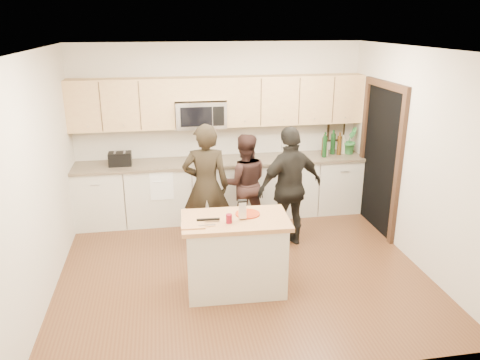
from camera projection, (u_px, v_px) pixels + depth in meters
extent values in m
plane|color=brown|center=(241.00, 267.00, 6.01)|extent=(4.50, 4.50, 0.00)
cube|color=beige|center=(219.00, 130.00, 7.43)|extent=(4.50, 0.02, 2.70)
cube|color=beige|center=(284.00, 240.00, 3.70)|extent=(4.50, 0.02, 2.70)
cube|color=beige|center=(42.00, 176.00, 5.21)|extent=(0.02, 4.00, 2.70)
cube|color=beige|center=(415.00, 158.00, 5.93)|extent=(0.02, 4.00, 2.70)
cube|color=white|center=(241.00, 49.00, 5.13)|extent=(4.50, 4.00, 0.02)
cube|color=beige|center=(223.00, 189.00, 7.44)|extent=(4.50, 0.62, 0.90)
cube|color=#7A6951|center=(222.00, 161.00, 7.27)|extent=(4.50, 0.66, 0.04)
cube|color=tan|center=(121.00, 104.00, 6.89)|extent=(1.55, 0.33, 0.75)
cube|color=tan|center=(294.00, 100.00, 7.31)|extent=(2.17, 0.33, 0.75)
cube|color=tan|center=(200.00, 88.00, 7.01)|extent=(0.78, 0.33, 0.33)
cube|color=silver|center=(200.00, 114.00, 7.10)|extent=(0.76, 0.40, 0.40)
cube|color=black|center=(196.00, 117.00, 6.90)|extent=(0.47, 0.01, 0.29)
cube|color=black|center=(219.00, 116.00, 6.95)|extent=(0.17, 0.01, 0.29)
cube|color=black|center=(380.00, 160.00, 6.86)|extent=(0.02, 1.05, 2.10)
cube|color=#321F13|center=(398.00, 172.00, 6.32)|extent=(0.06, 0.10, 2.10)
cube|color=#321F13|center=(363.00, 150.00, 7.40)|extent=(0.06, 0.10, 2.10)
cube|color=#321F13|center=(387.00, 85.00, 6.51)|extent=(0.06, 1.25, 0.10)
cube|color=black|center=(336.00, 130.00, 7.76)|extent=(0.30, 0.03, 0.38)
cube|color=tan|center=(336.00, 130.00, 7.74)|extent=(0.24, 0.00, 0.32)
cube|color=white|center=(162.00, 185.00, 6.91)|extent=(0.34, 0.01, 0.48)
cube|color=white|center=(161.00, 164.00, 7.11)|extent=(0.34, 0.60, 0.01)
cube|color=beige|center=(235.00, 256.00, 5.38)|extent=(1.13, 0.69, 0.85)
cube|color=#B07E49|center=(235.00, 220.00, 5.24)|extent=(1.23, 0.75, 0.05)
cylinder|color=#9B290E|center=(248.00, 214.00, 5.33)|extent=(0.28, 0.28, 0.02)
cube|color=silver|center=(242.00, 210.00, 5.17)|extent=(0.08, 0.05, 0.20)
cube|color=black|center=(242.00, 201.00, 5.13)|extent=(0.10, 0.06, 0.02)
cylinder|color=maroon|center=(229.00, 219.00, 5.10)|extent=(0.07, 0.07, 0.10)
cube|color=#B07E49|center=(193.00, 226.00, 5.02)|extent=(0.26, 0.19, 0.02)
cube|color=black|center=(208.00, 219.00, 5.13)|extent=(0.26, 0.04, 0.02)
cube|color=silver|center=(207.00, 225.00, 5.01)|extent=(0.18, 0.03, 0.01)
cube|color=black|center=(120.00, 159.00, 6.98)|extent=(0.33, 0.21, 0.20)
cube|color=silver|center=(115.00, 153.00, 6.94)|extent=(0.03, 0.15, 0.00)
cube|color=silver|center=(124.00, 152.00, 6.96)|extent=(0.03, 0.15, 0.00)
cylinder|color=#3D250B|center=(324.00, 144.00, 7.52)|extent=(0.08, 0.08, 0.34)
cylinder|color=#B6AD8F|center=(326.00, 147.00, 7.45)|extent=(0.08, 0.08, 0.29)
cylinder|color=black|center=(333.00, 142.00, 7.55)|extent=(0.08, 0.08, 0.40)
cylinder|color=#3D250B|center=(339.00, 144.00, 7.51)|extent=(0.07, 0.07, 0.37)
cylinder|color=#B6AD8F|center=(343.00, 144.00, 7.59)|extent=(0.08, 0.08, 0.31)
cylinder|color=black|center=(325.00, 145.00, 7.37)|extent=(0.07, 0.07, 0.40)
imported|color=#2E7334|center=(350.00, 140.00, 7.57)|extent=(0.30, 0.31, 0.44)
imported|color=black|center=(206.00, 186.00, 6.33)|extent=(0.67, 0.48, 1.74)
imported|color=black|center=(244.00, 183.00, 6.86)|extent=(0.74, 0.59, 1.47)
imported|color=black|center=(290.00, 187.00, 6.36)|extent=(1.07, 0.69, 1.69)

